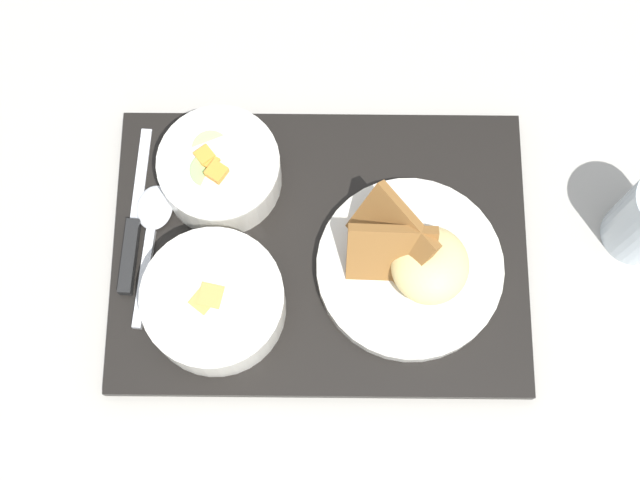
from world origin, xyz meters
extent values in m
plane|color=#ADA89E|center=(0.00, 0.00, 0.00)|extent=(4.00, 4.00, 0.00)
cube|color=black|center=(0.00, 0.00, 0.01)|extent=(0.45, 0.35, 0.01)
cylinder|color=silver|center=(-0.09, 0.08, 0.04)|extent=(0.12, 0.12, 0.05)
torus|color=silver|center=(-0.09, 0.08, 0.06)|extent=(0.12, 0.12, 0.01)
cylinder|color=#8EBC6B|center=(-0.10, 0.10, 0.06)|extent=(0.05, 0.05, 0.02)
cylinder|color=#8EBC6B|center=(-0.10, 0.08, 0.07)|extent=(0.05, 0.05, 0.01)
cylinder|color=#8EBC6B|center=(-0.09, 0.09, 0.06)|extent=(0.04, 0.04, 0.01)
cube|color=orange|center=(-0.09, 0.07, 0.07)|extent=(0.02, 0.02, 0.01)
cube|color=orange|center=(-0.10, 0.08, 0.07)|extent=(0.02, 0.02, 0.01)
cube|color=orange|center=(-0.10, 0.09, 0.07)|extent=(0.02, 0.02, 0.01)
cylinder|color=silver|center=(-0.11, -0.05, 0.04)|extent=(0.14, 0.14, 0.06)
torus|color=silver|center=(-0.11, -0.05, 0.07)|extent=(0.14, 0.14, 0.01)
cylinder|color=olive|center=(-0.11, -0.05, 0.05)|extent=(0.12, 0.12, 0.03)
cube|color=tan|center=(-0.12, -0.05, 0.06)|extent=(0.03, 0.03, 0.01)
cube|color=tan|center=(-0.11, -0.05, 0.06)|extent=(0.03, 0.03, 0.02)
cylinder|color=silver|center=(0.09, -0.03, 0.02)|extent=(0.19, 0.19, 0.02)
ellipsoid|color=#E5CC7F|center=(0.10, -0.04, 0.05)|extent=(0.09, 0.10, 0.04)
cube|color=#93602D|center=(0.07, -0.01, 0.05)|extent=(0.09, 0.10, 0.08)
cube|color=#93602D|center=(0.07, -0.03, 0.05)|extent=(0.09, 0.06, 0.08)
cube|color=silver|center=(-0.18, 0.10, 0.02)|extent=(0.03, 0.10, 0.00)
cube|color=black|center=(-0.19, 0.01, 0.02)|extent=(0.03, 0.08, 0.01)
ellipsoid|color=silver|center=(-0.16, 0.06, 0.02)|extent=(0.05, 0.05, 0.01)
cube|color=silver|center=(-0.18, -0.01, 0.02)|extent=(0.03, 0.10, 0.01)
camera|label=1|loc=(-0.03, -0.25, 0.89)|focal=50.00mm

